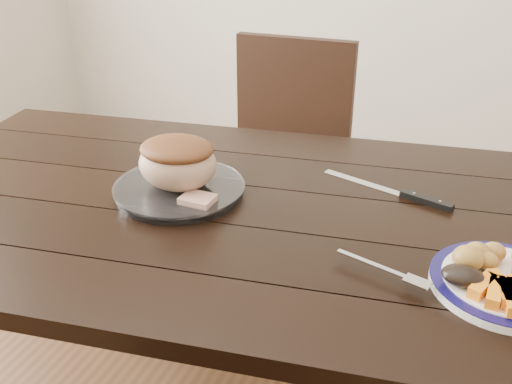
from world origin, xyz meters
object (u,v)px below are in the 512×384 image
at_px(chair_far, 283,160).
at_px(fork, 389,271).
at_px(carving_knife, 410,196).
at_px(dinner_plate, 504,285).
at_px(roast_joint, 178,164).
at_px(serving_platter, 180,190).
at_px(dining_table, 227,238).

distance_m(chair_far, fork, 1.06).
bearing_deg(fork, carving_knife, 108.23).
bearing_deg(chair_far, fork, 117.78).
distance_m(dinner_plate, carving_knife, 0.34).
xyz_separation_m(dinner_plate, roast_joint, (-0.69, 0.11, 0.07)).
bearing_deg(roast_joint, serving_platter, 0.00).
xyz_separation_m(dining_table, serving_platter, (-0.11, -0.00, 0.10)).
bearing_deg(dinner_plate, serving_platter, 171.19).
xyz_separation_m(dining_table, carving_knife, (0.37, 0.17, 0.10)).
xyz_separation_m(dinner_plate, carving_knife, (-0.20, 0.28, -0.00)).
relative_size(dining_table, roast_joint, 9.63).
bearing_deg(dining_table, carving_knife, 24.36).
bearing_deg(carving_knife, chair_far, 148.01).
xyz_separation_m(serving_platter, carving_knife, (0.49, 0.17, -0.00)).
distance_m(chair_far, carving_knife, 0.79).
bearing_deg(chair_far, dining_table, 97.57).
height_order(dinner_plate, fork, fork).
distance_m(dinner_plate, serving_platter, 0.70).
relative_size(dining_table, carving_knife, 5.47).
bearing_deg(roast_joint, dinner_plate, -8.81).
xyz_separation_m(dinner_plate, fork, (-0.19, -0.05, 0.01)).
bearing_deg(serving_platter, fork, -17.55).
xyz_separation_m(chair_far, serving_platter, (0.00, -0.74, 0.23)).
bearing_deg(chair_far, dinner_plate, 127.80).
bearing_deg(serving_platter, dining_table, 0.65).
xyz_separation_m(fork, roast_joint, (-0.50, 0.16, 0.05)).
distance_m(serving_platter, carving_knife, 0.52).
distance_m(dining_table, fork, 0.43).
height_order(chair_far, roast_joint, chair_far).
relative_size(serving_platter, carving_knife, 0.93).
height_order(dinner_plate, serving_platter, serving_platter).
height_order(chair_far, dinner_plate, chair_far).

